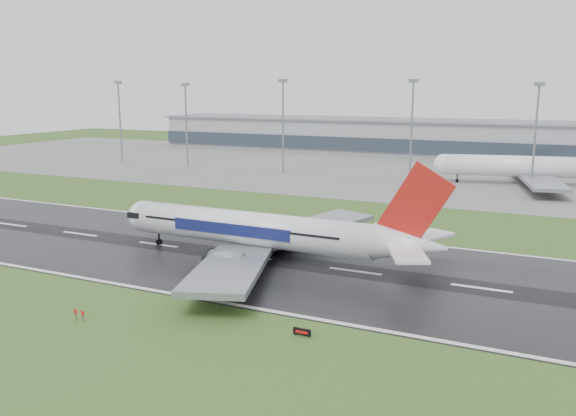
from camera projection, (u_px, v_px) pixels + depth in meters
The scene contains 12 objects.
ground at pixel (158, 245), 113.84m from camera, with size 520.00×520.00×0.00m, color #32511D.
runway at pixel (158, 245), 113.83m from camera, with size 400.00×45.00×0.10m, color black.
apron at pixel (361, 168), 224.74m from camera, with size 400.00×130.00×0.08m, color slate.
terminal at pixel (402, 137), 276.49m from camera, with size 240.00×36.00×15.00m, color gray.
main_airliner at pixel (270, 210), 101.49m from camera, with size 60.96×58.05×18.00m, color white, non-canonical shape.
parked_airliner at pixel (534, 155), 182.78m from camera, with size 63.56×59.18×18.63m, color white, non-canonical shape.
runway_sign at pixel (302, 332), 71.67m from camera, with size 2.30×0.26×1.04m, color black, non-canonical shape.
floodmast_0 at pixel (120, 124), 238.78m from camera, with size 0.64×0.64×31.59m, color gray.
floodmast_1 at pixel (186, 127), 225.42m from camera, with size 0.64×0.64×30.69m, color gray.
floodmast_2 at pixel (283, 128), 208.21m from camera, with size 0.64×0.64×31.83m, color gray.
floodmast_3 at pixel (411, 133), 189.17m from camera, with size 0.64×0.64×31.52m, color gray.
floodmast_4 at pixel (535, 139), 173.94m from camera, with size 0.64×0.64×30.35m, color gray.
Camera 1 is at (69.52, -89.05, 29.60)m, focal length 36.74 mm.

